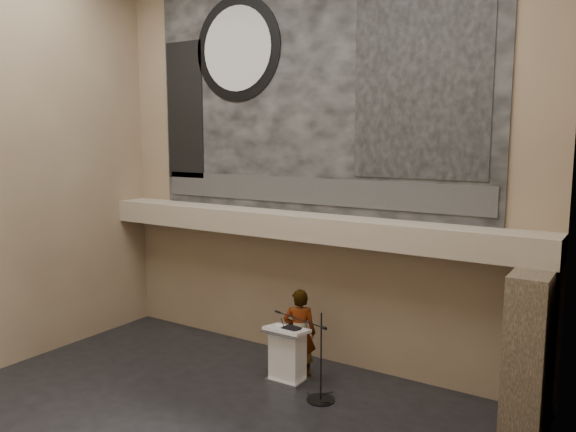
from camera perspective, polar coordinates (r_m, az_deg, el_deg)
The scene contains 17 objects.
wall_back at distance 11.86m, azimuth 2.10°, elevation 5.49°, with size 10.00×0.02×8.50m, color #7F6751.
wall_right at distance 6.30m, azimuth 23.17°, elevation 2.55°, with size 0.02×8.00×8.50m, color #7F6751.
soffit at distance 11.65m, azimuth 1.06°, elevation -0.98°, with size 10.00×0.80×0.50m, color tan.
sprinkler_left at distance 12.56m, azimuth -5.29°, elevation -1.65°, with size 0.04×0.04×0.06m, color #B2893D.
sprinkler_right at distance 10.79m, azimuth 9.55°, elevation -3.34°, with size 0.04×0.04×0.06m, color #B2893D.
banner at distance 11.85m, azimuth 2.06°, elevation 12.50°, with size 8.00×0.05×5.00m, color black.
banner_text_strip at distance 11.84m, azimuth 1.91°, elevation 2.58°, with size 7.76×0.02×0.55m, color #313131.
banner_clock_rim at distance 12.94m, azimuth -5.18°, elevation 16.56°, with size 2.30×2.30×0.02m, color black.
banner_clock_face at distance 12.93m, azimuth -5.24°, elevation 16.57°, with size 1.84×1.84×0.02m, color silver.
banner_building_print at distance 10.80m, azimuth 13.27°, elevation 13.26°, with size 2.60×0.02×3.60m, color black.
banner_brick_print at distance 13.85m, azimuth -10.43°, elevation 10.50°, with size 1.10×0.02×3.20m, color black.
stone_pier at distance 10.05m, azimuth 23.34°, elevation -12.59°, with size 0.60×1.40×2.70m, color #473A2B.
lectern at distance 11.31m, azimuth -0.06°, elevation -13.90°, with size 0.80×0.58×1.14m.
binder at distance 11.04m, azimuth 0.34°, elevation -11.33°, with size 0.32×0.25×0.04m, color black.
papers at distance 11.14m, azimuth -0.87°, elevation -11.22°, with size 0.23×0.31×0.01m, color white.
speaker_person at distance 11.42m, azimuth 1.19°, elevation -11.80°, with size 0.66×0.43×1.80m, color silver.
mic_stand at distance 10.74m, azimuth 3.17°, elevation -16.96°, with size 1.47×0.59×1.66m.
Camera 1 is at (6.03, -6.19, 4.79)m, focal length 35.00 mm.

